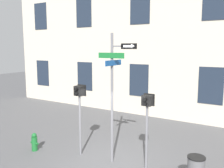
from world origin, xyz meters
The scene contains 6 objects.
ground_plane centered at (0.00, 0.00, 0.00)m, with size 60.00×60.00×0.00m, color #515154.
building_facade centered at (0.00, 6.64, 6.23)m, with size 24.00×0.63×12.47m.
street_sign_pole centered at (0.00, 0.25, 2.64)m, with size 1.41×0.98×4.45m.
pedestrian_signal_left centered at (-1.38, 0.12, 2.06)m, with size 0.38×0.40×2.64m.
pedestrian_signal_right centered at (1.23, 0.24, 1.96)m, with size 0.37×0.40×2.54m.
fire_hydrant centered at (-3.13, -0.54, 0.34)m, with size 0.38×0.22×0.71m.
Camera 1 is at (4.31, -6.80, 3.97)m, focal length 40.00 mm.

